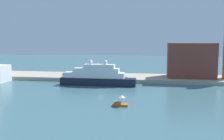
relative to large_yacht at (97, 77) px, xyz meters
The scene contains 8 objects.
ground 10.67m from the large_yacht, 69.03° to the right, with size 400.00×400.00×0.00m, color #3D6670.
quay_dock 16.89m from the large_yacht, 77.41° to the left, with size 110.00×19.63×1.51m, color #ADA38E.
large_yacht is the anchor object (origin of this frame).
small_motorboat 32.49m from the large_yacht, 66.51° to the right, with size 4.02×1.75×2.88m.
harbor_building 40.31m from the large_yacht, 25.42° to the left, with size 18.97×12.40×14.25m, color brown.
parked_car 22.05m from the large_yacht, 138.83° to the left, with size 4.18×1.82×1.48m.
person_figure 16.13m from the large_yacht, 145.10° to the left, with size 0.36×0.36×1.67m.
mooring_bollard 12.67m from the large_yacht, 35.39° to the left, with size 0.53×0.53×0.90m, color black.
Camera 1 is at (18.21, -85.63, 16.94)m, focal length 42.01 mm.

